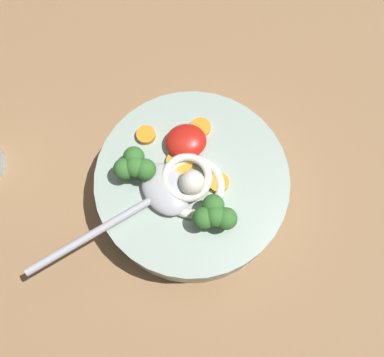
# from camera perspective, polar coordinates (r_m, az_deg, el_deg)

# --- Properties ---
(table_slab) EXTENTS (1.19, 1.19, 0.03)m
(table_slab) POSITION_cam_1_polar(r_m,az_deg,el_deg) (0.52, -2.99, -3.96)
(table_slab) COLOR #936D47
(table_slab) RESTS_ON ground
(soup_bowl) EXTENTS (0.20, 0.20, 0.06)m
(soup_bowl) POSITION_cam_1_polar(r_m,az_deg,el_deg) (0.48, 0.00, -1.00)
(soup_bowl) COLOR #9EB2A3
(soup_bowl) RESTS_ON table_slab
(noodle_pile) EXTENTS (0.07, 0.07, 0.03)m
(noodle_pile) POSITION_cam_1_polar(r_m,az_deg,el_deg) (0.44, -0.24, -0.16)
(noodle_pile) COLOR silver
(noodle_pile) RESTS_ON soup_bowl
(soup_spoon) EXTENTS (0.17, 0.10, 0.02)m
(soup_spoon) POSITION_cam_1_polar(r_m,az_deg,el_deg) (0.44, -5.57, -2.92)
(soup_spoon) COLOR #B7B7BC
(soup_spoon) RESTS_ON soup_bowl
(chili_sauce_dollop) EXTENTS (0.04, 0.04, 0.02)m
(chili_sauce_dollop) POSITION_cam_1_polar(r_m,az_deg,el_deg) (0.45, -0.80, 4.92)
(chili_sauce_dollop) COLOR red
(chili_sauce_dollop) RESTS_ON soup_bowl
(broccoli_floret_beside_noodles) EXTENTS (0.04, 0.04, 0.03)m
(broccoli_floret_beside_noodles) POSITION_cam_1_polar(r_m,az_deg,el_deg) (0.42, 2.98, -4.77)
(broccoli_floret_beside_noodles) COLOR #7A9E60
(broccoli_floret_beside_noodles) RESTS_ON soup_bowl
(broccoli_floret_near_spoon) EXTENTS (0.04, 0.04, 0.03)m
(broccoli_floret_near_spoon) POSITION_cam_1_polar(r_m,az_deg,el_deg) (0.44, -7.56, 1.67)
(broccoli_floret_near_spoon) COLOR #7A9E60
(broccoli_floret_near_spoon) RESTS_ON soup_bowl
(carrot_slice_beside_chili) EXTENTS (0.02, 0.02, 0.01)m
(carrot_slice_beside_chili) POSITION_cam_1_polar(r_m,az_deg,el_deg) (0.47, -6.08, 5.72)
(carrot_slice_beside_chili) COLOR orange
(carrot_slice_beside_chili) RESTS_ON soup_bowl
(carrot_slice_extra_b) EXTENTS (0.02, 0.02, 0.01)m
(carrot_slice_extra_b) POSITION_cam_1_polar(r_m,az_deg,el_deg) (0.45, 3.44, -0.11)
(carrot_slice_extra_b) COLOR orange
(carrot_slice_extra_b) RESTS_ON soup_bowl
(carrot_slice_right) EXTENTS (0.02, 0.02, 0.00)m
(carrot_slice_right) POSITION_cam_1_polar(r_m,az_deg,el_deg) (0.47, 1.13, 6.75)
(carrot_slice_right) COLOR orange
(carrot_slice_right) RESTS_ON soup_bowl
(carrot_slice_left) EXTENTS (0.03, 0.03, 0.01)m
(carrot_slice_left) POSITION_cam_1_polar(r_m,az_deg,el_deg) (0.45, -1.65, 2.13)
(carrot_slice_left) COLOR orange
(carrot_slice_left) RESTS_ON soup_bowl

